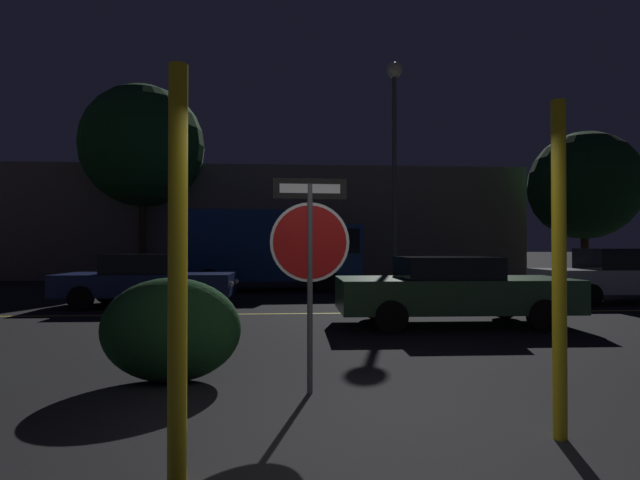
% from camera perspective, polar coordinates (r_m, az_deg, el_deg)
% --- Properties ---
extents(ground_plane, '(260.00, 260.00, 0.00)m').
position_cam_1_polar(ground_plane, '(4.20, 6.88, -22.72)').
color(ground_plane, black).
extents(road_center_stripe, '(33.09, 0.12, 0.01)m').
position_cam_1_polar(road_center_stripe, '(11.78, -0.32, -8.38)').
color(road_center_stripe, gold).
rests_on(road_center_stripe, ground_plane).
extents(stop_sign, '(0.86, 0.06, 2.31)m').
position_cam_1_polar(stop_sign, '(5.36, -1.16, -0.37)').
color(stop_sign, '#4C4C51').
rests_on(stop_sign, ground_plane).
extents(yellow_pole_left, '(0.13, 0.13, 2.78)m').
position_cam_1_polar(yellow_pole_left, '(3.44, -15.96, -3.73)').
color(yellow_pole_left, yellow).
rests_on(yellow_pole_left, ground_plane).
extents(yellow_pole_right, '(0.11, 0.11, 2.78)m').
position_cam_1_polar(yellow_pole_right, '(4.54, 25.66, -2.99)').
color(yellow_pole_right, yellow).
rests_on(yellow_pole_right, ground_plane).
extents(hedge_bush_1, '(1.61, 0.89, 1.21)m').
position_cam_1_polar(hedge_bush_1, '(6.12, -16.65, -9.80)').
color(hedge_bush_1, '#19421E').
rests_on(hedge_bush_1, ground_plane).
extents(passing_car_1, '(4.55, 1.92, 1.37)m').
position_cam_1_polar(passing_car_1, '(13.87, -19.19, -4.34)').
color(passing_car_1, navy).
rests_on(passing_car_1, ground_plane).
extents(passing_car_2, '(4.68, 2.01, 1.36)m').
position_cam_1_polar(passing_car_2, '(10.33, 14.83, -5.55)').
color(passing_car_2, '#335B38').
rests_on(passing_car_2, ground_plane).
extents(passing_car_3, '(4.95, 1.86, 1.51)m').
position_cam_1_polar(passing_car_3, '(16.27, 31.42, -3.54)').
color(passing_car_3, silver).
rests_on(passing_car_3, ground_plane).
extents(delivery_truck, '(6.59, 2.82, 2.80)m').
position_cam_1_polar(delivery_truck, '(17.86, -5.85, -0.86)').
color(delivery_truck, navy).
rests_on(delivery_truck, ground_plane).
extents(street_lamp, '(0.55, 0.55, 8.02)m').
position_cam_1_polar(street_lamp, '(18.01, 8.50, 12.20)').
color(street_lamp, '#4C4C51').
rests_on(street_lamp, ground_plane).
extents(tree_0, '(4.71, 4.71, 6.60)m').
position_cam_1_polar(tree_0, '(24.91, 27.96, 5.50)').
color(tree_0, '#422D1E').
rests_on(tree_0, ground_plane).
extents(tree_1, '(5.51, 5.51, 8.89)m').
position_cam_1_polar(tree_1, '(24.45, -19.58, 10.05)').
color(tree_1, '#422D1E').
rests_on(tree_1, ground_plane).
extents(building_backdrop, '(27.63, 3.17, 5.45)m').
position_cam_1_polar(building_backdrop, '(25.28, -8.63, 1.90)').
color(building_backdrop, '#7A6B5B').
rests_on(building_backdrop, ground_plane).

